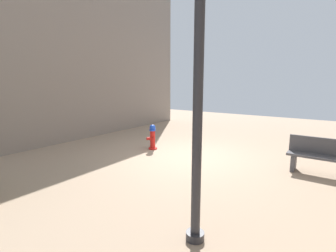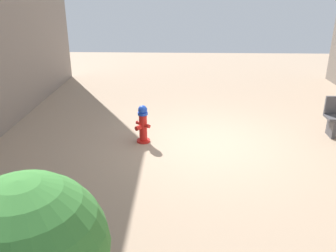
{
  "view_description": "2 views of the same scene",
  "coord_description": "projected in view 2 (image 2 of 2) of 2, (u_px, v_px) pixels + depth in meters",
  "views": [
    {
      "loc": [
        -3.81,
        6.61,
        2.34
      ],
      "look_at": [
        0.42,
        0.54,
        1.04
      ],
      "focal_mm": 26.16,
      "sensor_mm": 36.0,
      "label": 1
    },
    {
      "loc": [
        0.71,
        7.47,
        3.43
      ],
      "look_at": [
        0.93,
        0.86,
        0.78
      ],
      "focal_mm": 37.99,
      "sensor_mm": 36.0,
      "label": 2
    }
  ],
  "objects": [
    {
      "name": "ground_plane",
      "position": [
        209.0,
        144.0,
        8.19
      ],
      "size": [
        23.4,
        23.4,
        0.0
      ],
      "primitive_type": "plane",
      "color": "tan"
    },
    {
      "name": "fire_hydrant",
      "position": [
        143.0,
        124.0,
        8.15
      ],
      "size": [
        0.36,
        0.36,
        0.89
      ],
      "color": "red",
      "rests_on": "ground_plane"
    }
  ]
}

